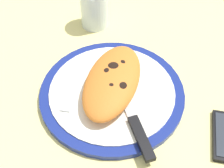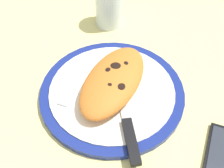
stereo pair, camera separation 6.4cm
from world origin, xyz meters
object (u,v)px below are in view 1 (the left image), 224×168
object	(u,v)px
plate	(112,92)
water_glass	(94,11)
calzone	(111,80)
knife	(136,126)
fork	(73,86)

from	to	relation	value
plate	water_glass	xyz separation A→B (cm)	(-24.54, -7.24, 3.61)
calzone	water_glass	distance (cm)	24.78
plate	knife	size ratio (longest dim) A/B	1.50
plate	fork	world-z (taller)	fork
knife	water_glass	distance (cm)	36.16
fork	water_glass	xyz separation A→B (cm)	(-24.36, 1.38, 2.52)
fork	calzone	bearing A→B (deg)	94.03
plate	knife	bearing A→B (deg)	31.87
plate	water_glass	size ratio (longest dim) A/B	3.13
fork	plate	bearing A→B (deg)	88.80
plate	calzone	xyz separation A→B (cm)	(-0.77, -0.22, 3.14)
fork	water_glass	world-z (taller)	water_glass
plate	calzone	bearing A→B (deg)	-164.10
calzone	plate	bearing A→B (deg)	15.90
plate	fork	distance (cm)	8.69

